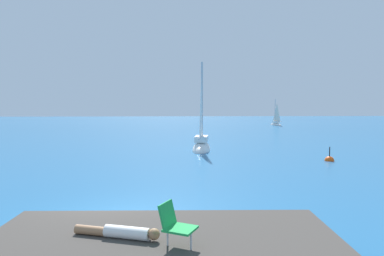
{
  "coord_description": "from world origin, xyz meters",
  "views": [
    {
      "loc": [
        1.77,
        -9.92,
        3.48
      ],
      "look_at": [
        2.76,
        11.71,
        1.9
      ],
      "focal_mm": 32.11,
      "sensor_mm": 36.0,
      "label": 1
    }
  ],
  "objects": [
    {
      "name": "boulder_inland",
      "position": [
        0.02,
        -1.43,
        0.0
      ],
      "size": [
        0.93,
        0.75,
        0.55
      ],
      "primitive_type": "cube",
      "rotation": [
        -0.01,
        -0.15,
        0.16
      ],
      "color": "#3A3B34",
      "rests_on": "ground"
    },
    {
      "name": "person_sunbather",
      "position": [
        0.7,
        -3.43,
        0.99
      ],
      "size": [
        1.71,
        0.68,
        0.25
      ],
      "rotation": [
        0.0,
        0.0,
        2.85
      ],
      "color": "white",
      "rests_on": "shore_ledge"
    },
    {
      "name": "ground_plane",
      "position": [
        0.0,
        0.0,
        0.0
      ],
      "size": [
        160.0,
        160.0,
        0.0
      ],
      "primitive_type": "plane",
      "color": "#236093"
    },
    {
      "name": "sailboat_near",
      "position": [
        3.6,
        15.05,
        0.39
      ],
      "size": [
        1.89,
        3.91,
        7.12
      ],
      "rotation": [
        0.0,
        0.0,
        1.4
      ],
      "color": "white",
      "rests_on": "ground"
    },
    {
      "name": "marker_buoy",
      "position": [
        10.97,
        10.12,
        0.01
      ],
      "size": [
        0.56,
        0.56,
        1.13
      ],
      "color": "#EA5114",
      "rests_on": "ground"
    },
    {
      "name": "sailboat_far",
      "position": [
        17.19,
        42.51,
        0.24
      ],
      "size": [
        1.71,
        2.46,
        4.46
      ],
      "rotation": [
        0.0,
        0.0,
        2.0
      ],
      "color": "white",
      "rests_on": "ground"
    },
    {
      "name": "beach_chair",
      "position": [
        1.74,
        -3.88,
        1.32
      ],
      "size": [
        0.75,
        0.7,
        0.8
      ],
      "rotation": [
        0.0,
        0.0,
        5.82
      ],
      "color": "green",
      "rests_on": "shore_ledge"
    },
    {
      "name": "boulder_seaward",
      "position": [
        0.03,
        -1.87,
        0.0
      ],
      "size": [
        1.21,
        1.38,
        0.89
      ],
      "primitive_type": "cube",
      "rotation": [
        -0.15,
        -0.17,
        1.89
      ],
      "color": "#434239",
      "rests_on": "ground"
    }
  ]
}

